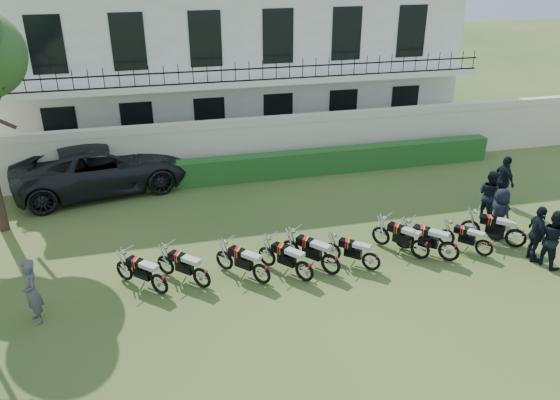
{
  "coord_description": "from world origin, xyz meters",
  "views": [
    {
      "loc": [
        -3.97,
        -12.59,
        8.51
      ],
      "look_at": [
        -0.34,
        2.16,
        1.4
      ],
      "focal_mm": 35.0,
      "sensor_mm": 36.0,
      "label": 1
    }
  ],
  "objects_px": {
    "motorcycle_6": "(421,245)",
    "inspector": "(32,292)",
    "motorcycle_7": "(449,247)",
    "officer_1": "(552,238)",
    "motorcycle_4": "(331,260)",
    "officer_4": "(490,195)",
    "officer_2": "(537,234)",
    "motorcycle_8": "(485,244)",
    "motorcycle_2": "(261,269)",
    "motorcycle_5": "(372,257)",
    "motorcycle_9": "(517,234)",
    "officer_3": "(499,214)",
    "suv": "(103,168)",
    "officer_5": "(504,181)",
    "motorcycle_3": "(304,266)",
    "motorcycle_0": "(159,279)",
    "motorcycle_1": "(201,273)"
  },
  "relations": [
    {
      "from": "motorcycle_0",
      "to": "motorcycle_7",
      "type": "height_order",
      "value": "motorcycle_7"
    },
    {
      "from": "motorcycle_7",
      "to": "motorcycle_9",
      "type": "distance_m",
      "value": 2.42
    },
    {
      "from": "motorcycle_5",
      "to": "motorcycle_8",
      "type": "distance_m",
      "value": 3.59
    },
    {
      "from": "officer_2",
      "to": "officer_4",
      "type": "relative_size",
      "value": 1.0
    },
    {
      "from": "motorcycle_0",
      "to": "motorcycle_5",
      "type": "bearing_deg",
      "value": -47.68
    },
    {
      "from": "motorcycle_3",
      "to": "motorcycle_5",
      "type": "xyz_separation_m",
      "value": [
        2.01,
        0.07,
        -0.04
      ]
    },
    {
      "from": "motorcycle_2",
      "to": "motorcycle_9",
      "type": "height_order",
      "value": "motorcycle_9"
    },
    {
      "from": "motorcycle_5",
      "to": "motorcycle_6",
      "type": "xyz_separation_m",
      "value": [
        1.66,
        0.25,
        0.04
      ]
    },
    {
      "from": "motorcycle_2",
      "to": "officer_1",
      "type": "xyz_separation_m",
      "value": [
        8.34,
        -1.0,
        0.4
      ]
    },
    {
      "from": "officer_1",
      "to": "officer_5",
      "type": "relative_size",
      "value": 0.95
    },
    {
      "from": "motorcycle_3",
      "to": "motorcycle_8",
      "type": "xyz_separation_m",
      "value": [
        5.6,
        0.01,
        -0.06
      ]
    },
    {
      "from": "motorcycle_4",
      "to": "motorcycle_7",
      "type": "relative_size",
      "value": 1.06
    },
    {
      "from": "motorcycle_1",
      "to": "suv",
      "type": "relative_size",
      "value": 0.22
    },
    {
      "from": "motorcycle_3",
      "to": "officer_3",
      "type": "bearing_deg",
      "value": -30.97
    },
    {
      "from": "motorcycle_4",
      "to": "officer_4",
      "type": "height_order",
      "value": "officer_4"
    },
    {
      "from": "motorcycle_7",
      "to": "officer_1",
      "type": "bearing_deg",
      "value": -61.07
    },
    {
      "from": "motorcycle_7",
      "to": "motorcycle_9",
      "type": "bearing_deg",
      "value": -38.59
    },
    {
      "from": "officer_5",
      "to": "officer_4",
      "type": "bearing_deg",
      "value": 127.46
    },
    {
      "from": "officer_2",
      "to": "motorcycle_7",
      "type": "bearing_deg",
      "value": 93.8
    },
    {
      "from": "motorcycle_2",
      "to": "motorcycle_0",
      "type": "bearing_deg",
      "value": 133.83
    },
    {
      "from": "motorcycle_3",
      "to": "officer_4",
      "type": "distance_m",
      "value": 7.51
    },
    {
      "from": "motorcycle_5",
      "to": "officer_2",
      "type": "height_order",
      "value": "officer_2"
    },
    {
      "from": "motorcycle_5",
      "to": "officer_5",
      "type": "distance_m",
      "value": 6.95
    },
    {
      "from": "motorcycle_8",
      "to": "motorcycle_2",
      "type": "bearing_deg",
      "value": 137.6
    },
    {
      "from": "motorcycle_3",
      "to": "motorcycle_7",
      "type": "bearing_deg",
      "value": -39.32
    },
    {
      "from": "motorcycle_3",
      "to": "officer_5",
      "type": "height_order",
      "value": "officer_5"
    },
    {
      "from": "motorcycle_9",
      "to": "inspector",
      "type": "bearing_deg",
      "value": 130.98
    },
    {
      "from": "motorcycle_9",
      "to": "officer_5",
      "type": "relative_size",
      "value": 0.87
    },
    {
      "from": "motorcycle_7",
      "to": "inspector",
      "type": "height_order",
      "value": "inspector"
    },
    {
      "from": "motorcycle_4",
      "to": "motorcycle_5",
      "type": "xyz_separation_m",
      "value": [
        1.2,
        -0.07,
        -0.06
      ]
    },
    {
      "from": "officer_2",
      "to": "motorcycle_2",
      "type": "bearing_deg",
      "value": 100.75
    },
    {
      "from": "motorcycle_5",
      "to": "suv",
      "type": "bearing_deg",
      "value": 85.82
    },
    {
      "from": "motorcycle_9",
      "to": "officer_2",
      "type": "bearing_deg",
      "value": -134.9
    },
    {
      "from": "motorcycle_6",
      "to": "officer_1",
      "type": "relative_size",
      "value": 0.91
    },
    {
      "from": "motorcycle_8",
      "to": "officer_3",
      "type": "xyz_separation_m",
      "value": [
        1.06,
        0.97,
        0.42
      ]
    },
    {
      "from": "motorcycle_7",
      "to": "suv",
      "type": "bearing_deg",
      "value": 97.91
    },
    {
      "from": "suv",
      "to": "officer_5",
      "type": "distance_m",
      "value": 14.7
    },
    {
      "from": "motorcycle_4",
      "to": "motorcycle_5",
      "type": "distance_m",
      "value": 1.2
    },
    {
      "from": "motorcycle_8",
      "to": "officer_1",
      "type": "relative_size",
      "value": 0.76
    },
    {
      "from": "motorcycle_1",
      "to": "officer_4",
      "type": "height_order",
      "value": "officer_4"
    },
    {
      "from": "motorcycle_6",
      "to": "officer_4",
      "type": "xyz_separation_m",
      "value": [
        3.48,
        1.94,
        0.38
      ]
    },
    {
      "from": "motorcycle_6",
      "to": "inspector",
      "type": "height_order",
      "value": "inspector"
    },
    {
      "from": "motorcycle_6",
      "to": "motorcycle_1",
      "type": "bearing_deg",
      "value": 142.59
    },
    {
      "from": "officer_1",
      "to": "inspector",
      "type": "bearing_deg",
      "value": 74.88
    },
    {
      "from": "motorcycle_0",
      "to": "officer_1",
      "type": "bearing_deg",
      "value": -51.25
    },
    {
      "from": "motorcycle_8",
      "to": "officer_3",
      "type": "relative_size",
      "value": 0.79
    },
    {
      "from": "suv",
      "to": "inspector",
      "type": "relative_size",
      "value": 3.76
    },
    {
      "from": "motorcycle_9",
      "to": "officer_1",
      "type": "bearing_deg",
      "value": -123.07
    },
    {
      "from": "motorcycle_5",
      "to": "officer_3",
      "type": "xyz_separation_m",
      "value": [
        4.66,
        0.91,
        0.4
      ]
    },
    {
      "from": "officer_2",
      "to": "officer_5",
      "type": "xyz_separation_m",
      "value": [
        1.35,
        3.61,
        0.04
      ]
    }
  ]
}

